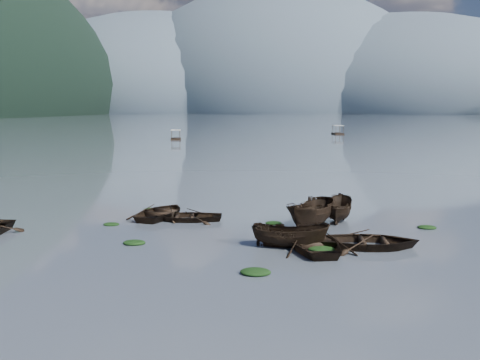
# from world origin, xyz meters

# --- Properties ---
(ground_plane) EXTENTS (2400.00, 2400.00, 0.00)m
(ground_plane) POSITION_xyz_m (0.00, 0.00, 0.00)
(ground_plane) COLOR #4C535F
(haze_mtn_a) EXTENTS (520.00, 520.00, 280.00)m
(haze_mtn_a) POSITION_xyz_m (-260.00, 900.00, 0.00)
(haze_mtn_a) COLOR #475666
(haze_mtn_a) RESTS_ON ground
(haze_mtn_b) EXTENTS (520.00, 520.00, 340.00)m
(haze_mtn_b) POSITION_xyz_m (-60.00, 900.00, 0.00)
(haze_mtn_b) COLOR #475666
(haze_mtn_b) RESTS_ON ground
(haze_mtn_c) EXTENTS (520.00, 520.00, 260.00)m
(haze_mtn_c) POSITION_xyz_m (140.00, 900.00, 0.00)
(haze_mtn_c) COLOR #475666
(haze_mtn_c) RESTS_ON ground
(rowboat_1) EXTENTS (4.10, 5.17, 0.96)m
(rowboat_1) POSITION_xyz_m (-4.50, 9.12, 0.00)
(rowboat_1) COLOR black
(rowboat_1) RESTS_ON ground
(rowboat_2) EXTENTS (3.85, 1.67, 1.45)m
(rowboat_2) POSITION_xyz_m (3.69, 2.79, 0.00)
(rowboat_2) COLOR black
(rowboat_2) RESTS_ON ground
(rowboat_3) EXTENTS (4.54, 5.53, 1.00)m
(rowboat_3) POSITION_xyz_m (4.81, 2.82, 0.00)
(rowboat_3) COLOR black
(rowboat_3) RESTS_ON ground
(rowboat_4) EXTENTS (4.98, 3.69, 0.99)m
(rowboat_4) POSITION_xyz_m (7.47, 3.30, 0.00)
(rowboat_4) COLOR black
(rowboat_4) RESTS_ON ground
(rowboat_5) EXTENTS (3.54, 5.13, 1.85)m
(rowboat_5) POSITION_xyz_m (4.70, 7.29, 0.00)
(rowboat_5) COLOR black
(rowboat_5) RESTS_ON ground
(rowboat_7) EXTENTS (4.48, 3.50, 0.84)m
(rowboat_7) POSITION_xyz_m (-2.67, 8.33, 0.00)
(rowboat_7) COLOR black
(rowboat_7) RESTS_ON ground
(rowboat_8) EXTENTS (2.04, 4.16, 1.54)m
(rowboat_8) POSITION_xyz_m (6.29, 9.67, 0.00)
(rowboat_8) COLOR black
(rowboat_8) RESTS_ON ground
(weed_clump_1) EXTENTS (1.13, 0.90, 0.25)m
(weed_clump_1) POSITION_xyz_m (-3.97, 2.43, 0.00)
(weed_clump_1) COLOR black
(weed_clump_1) RESTS_ON ground
(weed_clump_2) EXTENTS (1.27, 1.01, 0.27)m
(weed_clump_2) POSITION_xyz_m (2.49, -1.55, 0.00)
(weed_clump_2) COLOR black
(weed_clump_2) RESTS_ON ground
(weed_clump_3) EXTENTS (0.97, 0.82, 0.22)m
(weed_clump_3) POSITION_xyz_m (2.52, 8.00, 0.00)
(weed_clump_3) COLOR black
(weed_clump_3) RESTS_ON ground
(weed_clump_4) EXTENTS (1.30, 1.03, 0.27)m
(weed_clump_4) POSITION_xyz_m (5.19, 2.45, 0.00)
(weed_clump_4) COLOR black
(weed_clump_4) RESTS_ON ground
(weed_clump_5) EXTENTS (0.94, 0.76, 0.20)m
(weed_clump_5) POSITION_xyz_m (-6.72, 6.44, 0.00)
(weed_clump_5) COLOR black
(weed_clump_5) RESTS_ON ground
(weed_clump_6) EXTENTS (0.95, 0.79, 0.20)m
(weed_clump_6) POSITION_xyz_m (-5.84, 11.18, 0.00)
(weed_clump_6) COLOR black
(weed_clump_6) RESTS_ON ground
(weed_clump_7) EXTENTS (1.05, 0.84, 0.23)m
(weed_clump_7) POSITION_xyz_m (11.11, 8.01, 0.00)
(weed_clump_7) COLOR black
(weed_clump_7) RESTS_ON ground
(pontoon_left) EXTENTS (3.45, 5.66, 2.02)m
(pontoon_left) POSITION_xyz_m (-24.97, 91.19, 0.00)
(pontoon_left) COLOR black
(pontoon_left) RESTS_ON ground
(pontoon_centre) EXTENTS (3.24, 6.10, 2.23)m
(pontoon_centre) POSITION_xyz_m (11.11, 120.69, 0.00)
(pontoon_centre) COLOR black
(pontoon_centre) RESTS_ON ground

